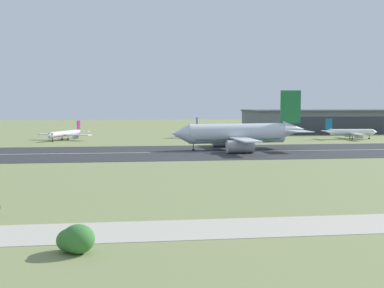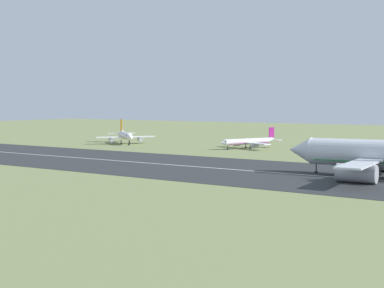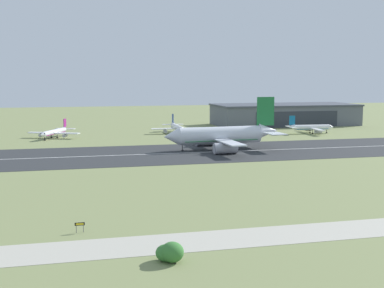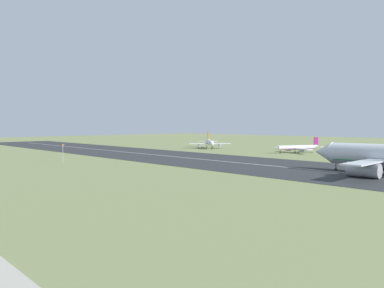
# 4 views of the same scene
# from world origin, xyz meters

# --- Properties ---
(ground_plane) EXTENTS (733.89, 733.89, 0.00)m
(ground_plane) POSITION_xyz_m (0.00, 63.74, 0.00)
(ground_plane) COLOR #7A8451
(runway_strip) EXTENTS (493.89, 48.73, 0.06)m
(runway_strip) POSITION_xyz_m (0.00, 127.49, 0.03)
(runway_strip) COLOR #2B2D30
(runway_strip) RESTS_ON ground_plane
(runway_centreline) EXTENTS (444.50, 0.70, 0.01)m
(runway_centreline) POSITION_xyz_m (0.00, 127.49, 0.07)
(runway_centreline) COLOR silver
(runway_centreline) RESTS_ON runway_strip
(airplane_landing) EXTENTS (44.04, 45.66, 19.22)m
(airplane_landing) POSITION_xyz_m (31.98, 132.77, 5.14)
(airplane_landing) COLOR silver
(airplane_landing) RESTS_ON ground_plane
(airplane_parked_east) EXTENTS (22.89, 22.84, 9.88)m
(airplane_parked_east) POSITION_xyz_m (-81.72, 180.48, 3.25)
(airplane_parked_east) COLOR white
(airplane_parked_east) RESTS_ON ground_plane
(airplane_parked_far_east) EXTENTS (22.41, 25.37, 7.63)m
(airplane_parked_far_east) POSITION_xyz_m (-27.68, 186.15, 2.58)
(airplane_parked_far_east) COLOR silver
(airplane_parked_far_east) RESTS_ON ground_plane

